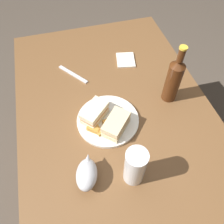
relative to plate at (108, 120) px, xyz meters
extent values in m
plane|color=#4C4238|center=(-0.04, 0.05, -0.78)|extent=(6.00, 6.00, 0.00)
cube|color=brown|center=(-0.04, 0.05, -0.39)|extent=(1.29, 0.83, 0.77)
cylinder|color=silver|center=(0.00, 0.00, 0.00)|extent=(0.26, 0.26, 0.01)
cube|color=beige|center=(-0.02, -0.05, 0.02)|extent=(0.13, 0.13, 0.02)
cube|color=#B27A4C|center=(-0.02, -0.05, 0.04)|extent=(0.12, 0.12, 0.02)
cube|color=beige|center=(-0.02, -0.05, 0.06)|extent=(0.13, 0.13, 0.02)
cube|color=beige|center=(0.05, 0.02, 0.02)|extent=(0.14, 0.13, 0.02)
cube|color=#B27A4C|center=(0.05, 0.02, 0.04)|extent=(0.13, 0.13, 0.01)
cube|color=beige|center=(0.05, 0.02, 0.05)|extent=(0.14, 0.13, 0.02)
cube|color=#B77F33|center=(0.05, -0.05, 0.01)|extent=(0.05, 0.03, 0.02)
cube|color=#B77F33|center=(0.03, -0.01, 0.02)|extent=(0.05, 0.03, 0.02)
cube|color=#B77F33|center=(0.04, -0.07, 0.02)|extent=(0.05, 0.05, 0.02)
cube|color=#B77F33|center=(0.00, -0.07, 0.02)|extent=(0.03, 0.05, 0.02)
cylinder|color=white|center=(0.25, 0.03, 0.08)|extent=(0.07, 0.07, 0.17)
cylinder|color=#C67014|center=(0.25, 0.03, 0.05)|extent=(0.06, 0.06, 0.11)
cylinder|color=#B7B7BC|center=(0.22, -0.13, 0.00)|extent=(0.04, 0.04, 0.02)
ellipsoid|color=#B7B7BC|center=(0.22, -0.13, 0.04)|extent=(0.13, 0.10, 0.06)
ellipsoid|color=#381E0F|center=(0.22, -0.13, 0.04)|extent=(0.11, 0.08, 0.02)
cone|color=#B7B7BC|center=(0.17, -0.12, 0.05)|extent=(0.04, 0.03, 0.02)
cylinder|color=#47230F|center=(-0.05, 0.30, 0.09)|extent=(0.06, 0.06, 0.19)
cone|color=#47230F|center=(-0.05, 0.30, 0.19)|extent=(0.06, 0.06, 0.02)
cylinder|color=#47230F|center=(-0.05, 0.30, 0.23)|extent=(0.03, 0.03, 0.06)
cylinder|color=gold|center=(-0.05, 0.30, 0.26)|extent=(0.03, 0.03, 0.01)
cube|color=silver|center=(-0.34, 0.18, 0.00)|extent=(0.13, 0.11, 0.01)
cube|color=silver|center=(-0.31, -0.09, 0.00)|extent=(0.15, 0.12, 0.01)
camera|label=1|loc=(0.50, -0.12, 0.77)|focal=35.85mm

